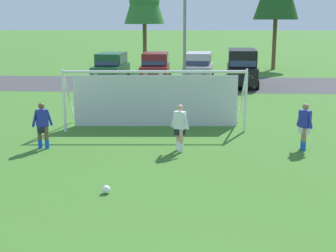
{
  "coord_description": "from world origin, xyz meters",
  "views": [
    {
      "loc": [
        -0.15,
        -5.16,
        4.43
      ],
      "look_at": [
        -1.03,
        9.52,
        1.08
      ],
      "focal_mm": 49.62,
      "sensor_mm": 36.0,
      "label": 1
    }
  ],
  "objects": [
    {
      "name": "player_defender_far",
      "position": [
        -0.67,
        10.36,
        0.82
      ],
      "size": [
        0.67,
        0.45,
        1.64
      ],
      "color": "tan",
      "rests_on": "ground"
    },
    {
      "name": "player_striker_near",
      "position": [
        -5.5,
        10.42,
        0.82
      ],
      "size": [
        0.7,
        0.42,
        1.64
      ],
      "color": "brown",
      "rests_on": "ground"
    },
    {
      "name": "player_winger_left",
      "position": [
        3.65,
        10.83,
        0.82
      ],
      "size": [
        0.48,
        0.67,
        1.64
      ],
      "color": "#936B4C",
      "rests_on": "ground"
    },
    {
      "name": "soccer_ball",
      "position": [
        -2.45,
        6.2,
        0.11
      ],
      "size": [
        0.22,
        0.22,
        0.22
      ],
      "color": "white",
      "rests_on": "ground"
    },
    {
      "name": "parked_car_slot_left",
      "position": [
        -3.08,
        28.37,
        1.11
      ],
      "size": [
        2.2,
        4.63,
        2.16
      ],
      "color": "maroon",
      "rests_on": "ground"
    },
    {
      "name": "parked_car_slot_far_left",
      "position": [
        -6.23,
        28.0,
        1.11
      ],
      "size": [
        2.3,
        4.69,
        2.16
      ],
      "color": "#194C2D",
      "rests_on": "ground"
    },
    {
      "name": "street_lamp",
      "position": [
        -0.67,
        23.53,
        3.56
      ],
      "size": [
        2.0,
        0.32,
        6.86
      ],
      "color": "slate",
      "rests_on": "ground"
    },
    {
      "name": "soccer_goal",
      "position": [
        -1.83,
        13.99,
        1.29
      ],
      "size": [
        7.52,
        2.38,
        2.57
      ],
      "color": "white",
      "rests_on": "ground"
    },
    {
      "name": "parking_lot_strip",
      "position": [
        0.0,
        27.9,
        0.0
      ],
      "size": [
        52.0,
        8.4,
        0.01
      ],
      "primitive_type": "cube",
      "color": "#3D3D3F",
      "rests_on": "ground"
    },
    {
      "name": "ground_plane",
      "position": [
        0.0,
        15.0,
        0.0
      ],
      "size": [
        400.0,
        400.0,
        0.0
      ],
      "primitive_type": "plane",
      "color": "#3D7028"
    },
    {
      "name": "parked_car_slot_center_left",
      "position": [
        0.04,
        28.73,
        1.11
      ],
      "size": [
        2.39,
        4.73,
        2.16
      ],
      "color": "#B2B2BC",
      "rests_on": "ground"
    },
    {
      "name": "parked_car_slot_center",
      "position": [
        2.99,
        26.91,
        1.34
      ],
      "size": [
        2.41,
        4.91,
        2.52
      ],
      "color": "black",
      "rests_on": "ground"
    }
  ]
}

